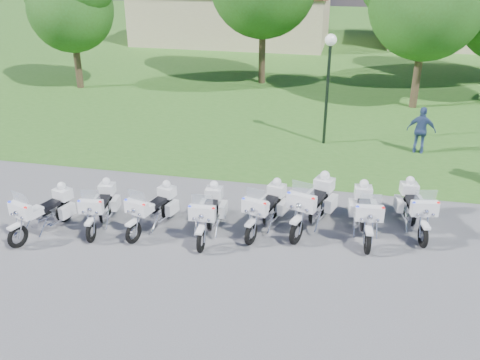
% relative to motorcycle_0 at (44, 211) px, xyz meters
% --- Properties ---
extents(ground, '(100.00, 100.00, 0.00)m').
position_rel_motorcycle_0_xyz_m(ground, '(4.74, 1.30, -0.64)').
color(ground, '#5B5B60').
rests_on(ground, ground).
extents(grass_lawn, '(100.00, 48.00, 0.01)m').
position_rel_motorcycle_0_xyz_m(grass_lawn, '(4.74, 28.30, -0.63)').
color(grass_lawn, '#336A21').
rests_on(grass_lawn, ground).
extents(motorcycle_0, '(1.19, 2.19, 1.52)m').
position_rel_motorcycle_0_xyz_m(motorcycle_0, '(0.00, 0.00, 0.00)').
color(motorcycle_0, black).
rests_on(motorcycle_0, ground).
extents(motorcycle_1, '(0.87, 2.16, 1.45)m').
position_rel_motorcycle_0_xyz_m(motorcycle_1, '(1.36, 0.67, -0.03)').
color(motorcycle_1, black).
rests_on(motorcycle_1, ground).
extents(motorcycle_2, '(1.10, 2.14, 1.47)m').
position_rel_motorcycle_0_xyz_m(motorcycle_2, '(2.88, 0.83, -0.02)').
color(motorcycle_2, black).
rests_on(motorcycle_2, ground).
extents(motorcycle_3, '(0.80, 2.32, 1.55)m').
position_rel_motorcycle_0_xyz_m(motorcycle_3, '(4.48, 0.88, 0.01)').
color(motorcycle_3, black).
rests_on(motorcycle_3, ground).
extents(motorcycle_4, '(1.13, 2.26, 1.55)m').
position_rel_motorcycle_0_xyz_m(motorcycle_4, '(5.98, 1.49, 0.01)').
color(motorcycle_4, black).
rests_on(motorcycle_4, ground).
extents(motorcycle_5, '(1.35, 2.49, 1.73)m').
position_rel_motorcycle_0_xyz_m(motorcycle_5, '(7.25, 1.86, 0.09)').
color(motorcycle_5, black).
rests_on(motorcycle_5, ground).
extents(motorcycle_6, '(0.92, 2.39, 1.61)m').
position_rel_motorcycle_0_xyz_m(motorcycle_6, '(8.69, 1.74, 0.03)').
color(motorcycle_6, black).
rests_on(motorcycle_6, ground).
extents(motorcycle_7, '(1.04, 2.32, 1.57)m').
position_rel_motorcycle_0_xyz_m(motorcycle_7, '(10.06, 2.34, 0.02)').
color(motorcycle_7, black).
rests_on(motorcycle_7, ground).
extents(lamp_post, '(0.44, 0.44, 4.28)m').
position_rel_motorcycle_0_xyz_m(lamp_post, '(7.12, 8.60, 2.59)').
color(lamp_post, black).
rests_on(lamp_post, ground).
extents(tree_0, '(5.08, 4.34, 6.78)m').
position_rel_motorcycle_0_xyz_m(tree_0, '(-6.41, 14.36, 3.85)').
color(tree_0, '#38281C').
rests_on(tree_0, ground).
extents(building_west, '(14.56, 8.32, 4.10)m').
position_rel_motorcycle_0_xyz_m(building_west, '(-1.26, 29.30, 1.43)').
color(building_west, tan).
rests_on(building_west, ground).
extents(building_east, '(11.44, 7.28, 4.10)m').
position_rel_motorcycle_0_xyz_m(building_east, '(15.74, 31.30, 1.43)').
color(building_east, tan).
rests_on(building_east, ground).
extents(bystander_c, '(1.11, 0.60, 1.79)m').
position_rel_motorcycle_0_xyz_m(bystander_c, '(10.72, 8.34, 0.26)').
color(bystander_c, '#33487B').
rests_on(bystander_c, ground).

